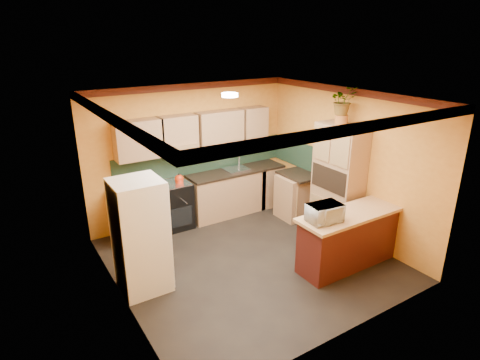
% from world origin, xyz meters
% --- Properties ---
extents(room_shell, '(4.24, 4.24, 2.72)m').
position_xyz_m(room_shell, '(0.02, 0.28, 2.09)').
color(room_shell, black).
rests_on(room_shell, ground).
extents(base_cabinets_back, '(3.65, 0.60, 0.88)m').
position_xyz_m(base_cabinets_back, '(0.08, 1.80, 0.44)').
color(base_cabinets_back, tan).
rests_on(base_cabinets_back, ground).
extents(countertop_back, '(3.65, 0.62, 0.04)m').
position_xyz_m(countertop_back, '(0.08, 1.80, 0.90)').
color(countertop_back, black).
rests_on(countertop_back, base_cabinets_back).
extents(stove, '(0.58, 0.58, 0.91)m').
position_xyz_m(stove, '(-0.54, 1.80, 0.46)').
color(stove, black).
rests_on(stove, ground).
extents(kettle, '(0.19, 0.19, 0.18)m').
position_xyz_m(kettle, '(-0.44, 1.75, 1.00)').
color(kettle, red).
rests_on(kettle, stove).
extents(sink, '(0.48, 0.40, 0.03)m').
position_xyz_m(sink, '(0.86, 1.80, 0.94)').
color(sink, silver).
rests_on(sink, countertop_back).
extents(base_cabinets_right, '(0.60, 0.80, 0.88)m').
position_xyz_m(base_cabinets_right, '(1.80, 0.92, 0.44)').
color(base_cabinets_right, tan).
rests_on(base_cabinets_right, ground).
extents(countertop_right, '(0.62, 0.80, 0.04)m').
position_xyz_m(countertop_right, '(1.80, 0.92, 0.90)').
color(countertop_right, black).
rests_on(countertop_right, base_cabinets_right).
extents(fridge, '(0.68, 0.66, 1.70)m').
position_xyz_m(fridge, '(-1.75, 0.19, 0.85)').
color(fridge, white).
rests_on(fridge, ground).
extents(pantry, '(0.48, 0.90, 2.10)m').
position_xyz_m(pantry, '(1.85, -0.08, 1.05)').
color(pantry, tan).
rests_on(pantry, ground).
extents(fern_pot, '(0.22, 0.22, 0.16)m').
position_xyz_m(fern_pot, '(1.85, -0.03, 2.18)').
color(fern_pot, '#A85F28').
rests_on(fern_pot, pantry).
extents(fern, '(0.54, 0.50, 0.49)m').
position_xyz_m(fern, '(1.85, -0.03, 2.50)').
color(fern, tan).
rests_on(fern, fern_pot).
extents(breakfast_bar, '(1.80, 0.55, 0.88)m').
position_xyz_m(breakfast_bar, '(1.30, -0.97, 0.44)').
color(breakfast_bar, '#441B10').
rests_on(breakfast_bar, ground).
extents(bar_top, '(1.90, 0.65, 0.05)m').
position_xyz_m(bar_top, '(1.30, -0.97, 0.91)').
color(bar_top, tan).
rests_on(bar_top, breakfast_bar).
extents(microwave, '(0.53, 0.38, 0.28)m').
position_xyz_m(microwave, '(0.69, -0.97, 1.07)').
color(microwave, white).
rests_on(microwave, bar_top).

